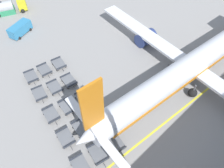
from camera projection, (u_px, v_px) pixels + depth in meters
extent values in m
plane|color=gray|center=(134.00, 29.00, 44.72)|extent=(500.00, 500.00, 0.00)
cylinder|color=silver|center=(201.00, 59.00, 34.28)|extent=(7.16, 42.10, 3.57)
cone|color=silver|center=(91.00, 134.00, 26.01)|extent=(3.74, 4.55, 3.39)
cube|color=orange|center=(92.00, 107.00, 22.16)|extent=(0.51, 2.69, 7.12)
cube|color=silver|center=(94.00, 130.00, 25.81)|extent=(12.02, 2.08, 0.24)
cube|color=silver|center=(192.00, 67.00, 34.24)|extent=(42.83, 6.30, 0.44)
cylinder|color=navy|center=(146.00, 38.00, 40.71)|extent=(2.88, 3.69, 2.59)
cube|color=orange|center=(199.00, 61.00, 34.76)|extent=(6.87, 37.93, 0.64)
cylinder|color=#56565B|center=(194.00, 89.00, 32.65)|extent=(0.24, 0.24, 1.77)
sphere|color=black|center=(193.00, 93.00, 33.33)|extent=(1.40, 1.40, 1.40)
cylinder|color=#56565B|center=(167.00, 69.00, 35.34)|extent=(0.24, 0.24, 1.77)
sphere|color=black|center=(166.00, 72.00, 36.02)|extent=(1.40, 1.40, 1.40)
cube|color=yellow|center=(22.00, 4.00, 47.98)|extent=(2.81, 2.50, 2.26)
cube|color=#2D8C5B|center=(4.00, 11.00, 47.83)|extent=(3.83, 5.03, 1.06)
cylinder|color=#ADB2B7|center=(3.00, 7.00, 47.01)|extent=(3.61, 4.76, 2.17)
sphere|color=#333338|center=(1.00, 2.00, 46.18)|extent=(0.44, 0.44, 0.44)
sphere|color=black|center=(23.00, 11.00, 48.10)|extent=(0.90, 0.90, 0.90)
sphere|color=black|center=(22.00, 6.00, 49.41)|extent=(0.90, 0.90, 0.90)
cube|color=teal|center=(20.00, 29.00, 42.79)|extent=(3.40, 5.12, 1.81)
cube|color=#1E232D|center=(11.00, 34.00, 41.23)|extent=(1.57, 0.62, 0.63)
sphere|color=black|center=(12.00, 35.00, 42.86)|extent=(0.60, 0.60, 0.60)
sphere|color=black|center=(19.00, 38.00, 42.32)|extent=(0.60, 0.60, 0.60)
sphere|color=black|center=(23.00, 27.00, 44.60)|extent=(0.60, 0.60, 0.60)
sphere|color=black|center=(30.00, 29.00, 44.06)|extent=(0.60, 0.60, 0.60)
cube|color=slate|center=(31.00, 76.00, 35.64)|extent=(2.90, 2.27, 0.10)
cube|color=#2D333D|center=(33.00, 81.00, 34.79)|extent=(0.43, 1.77, 0.32)
cube|color=#2D333D|center=(28.00, 71.00, 36.16)|extent=(0.43, 1.77, 0.32)
cube|color=#333338|center=(35.00, 84.00, 34.84)|extent=(0.70, 0.20, 0.06)
sphere|color=black|center=(29.00, 83.00, 35.18)|extent=(0.36, 0.36, 0.36)
sphere|color=black|center=(38.00, 80.00, 35.69)|extent=(0.36, 0.36, 0.36)
sphere|color=black|center=(25.00, 76.00, 36.16)|extent=(0.36, 0.36, 0.36)
sphere|color=black|center=(34.00, 73.00, 36.67)|extent=(0.36, 0.36, 0.36)
cube|color=slate|center=(39.00, 94.00, 33.40)|extent=(2.92, 2.30, 0.10)
cube|color=#2D333D|center=(42.00, 99.00, 32.55)|extent=(0.46, 1.76, 0.32)
cube|color=#2D333D|center=(36.00, 87.00, 33.92)|extent=(0.46, 1.76, 0.32)
cube|color=#333338|center=(43.00, 102.00, 32.59)|extent=(0.70, 0.21, 0.06)
sphere|color=black|center=(37.00, 101.00, 32.94)|extent=(0.36, 0.36, 0.36)
sphere|color=black|center=(47.00, 97.00, 33.43)|extent=(0.36, 0.36, 0.36)
sphere|color=black|center=(33.00, 93.00, 33.93)|extent=(0.36, 0.36, 0.36)
sphere|color=black|center=(43.00, 89.00, 34.43)|extent=(0.36, 0.36, 0.36)
cube|color=slate|center=(51.00, 114.00, 31.03)|extent=(2.84, 2.16, 0.10)
cube|color=#2D333D|center=(55.00, 120.00, 30.21)|extent=(0.35, 1.78, 0.32)
cube|color=#2D333D|center=(47.00, 108.00, 31.53)|extent=(0.35, 1.78, 0.32)
cube|color=#333338|center=(56.00, 123.00, 30.26)|extent=(0.70, 0.17, 0.06)
sphere|color=black|center=(49.00, 123.00, 30.57)|extent=(0.36, 0.36, 0.36)
sphere|color=black|center=(59.00, 118.00, 31.11)|extent=(0.36, 0.36, 0.36)
sphere|color=black|center=(44.00, 114.00, 31.52)|extent=(0.36, 0.36, 0.36)
sphere|color=black|center=(54.00, 109.00, 32.07)|extent=(0.36, 0.36, 0.36)
cube|color=slate|center=(66.00, 138.00, 28.76)|extent=(2.86, 2.19, 0.10)
cube|color=#2D333D|center=(70.00, 145.00, 27.93)|extent=(0.37, 1.78, 0.32)
cube|color=#2D333D|center=(61.00, 130.00, 29.26)|extent=(0.37, 1.78, 0.32)
cube|color=#333338|center=(72.00, 148.00, 27.97)|extent=(0.70, 0.17, 0.06)
sphere|color=black|center=(64.00, 147.00, 28.29)|extent=(0.36, 0.36, 0.36)
sphere|color=black|center=(74.00, 141.00, 28.83)|extent=(0.36, 0.36, 0.36)
sphere|color=black|center=(58.00, 137.00, 29.25)|extent=(0.36, 0.36, 0.36)
sphere|color=black|center=(68.00, 131.00, 29.79)|extent=(0.36, 0.36, 0.36)
cube|color=slate|center=(81.00, 166.00, 26.39)|extent=(2.88, 2.23, 0.10)
cube|color=#2D333D|center=(76.00, 157.00, 26.90)|extent=(0.40, 1.77, 0.32)
sphere|color=black|center=(72.00, 164.00, 26.90)|extent=(0.36, 0.36, 0.36)
sphere|color=black|center=(83.00, 158.00, 27.42)|extent=(0.36, 0.36, 0.36)
cube|color=slate|center=(44.00, 70.00, 36.59)|extent=(2.82, 2.13, 0.10)
cube|color=#2D333D|center=(47.00, 74.00, 35.77)|extent=(0.32, 1.78, 0.32)
cube|color=#2D333D|center=(41.00, 65.00, 37.08)|extent=(0.32, 1.78, 0.32)
cube|color=#333338|center=(49.00, 76.00, 35.83)|extent=(0.70, 0.16, 0.06)
sphere|color=black|center=(43.00, 77.00, 36.12)|extent=(0.36, 0.36, 0.36)
sphere|color=black|center=(51.00, 73.00, 36.68)|extent=(0.36, 0.36, 0.36)
sphere|color=black|center=(39.00, 70.00, 37.07)|extent=(0.36, 0.36, 0.36)
sphere|color=black|center=(47.00, 66.00, 37.63)|extent=(0.36, 0.36, 0.36)
cube|color=slate|center=(55.00, 87.00, 34.21)|extent=(2.84, 2.17, 0.10)
cube|color=#2D333D|center=(58.00, 92.00, 33.39)|extent=(0.35, 1.78, 0.32)
cube|color=#2D333D|center=(51.00, 81.00, 34.71)|extent=(0.35, 1.78, 0.32)
cube|color=#333338|center=(59.00, 95.00, 33.43)|extent=(0.70, 0.17, 0.06)
sphere|color=black|center=(53.00, 95.00, 33.74)|extent=(0.36, 0.36, 0.36)
sphere|color=black|center=(62.00, 90.00, 34.29)|extent=(0.36, 0.36, 0.36)
sphere|color=black|center=(48.00, 87.00, 34.70)|extent=(0.36, 0.36, 0.36)
sphere|color=black|center=(57.00, 83.00, 35.25)|extent=(0.36, 0.36, 0.36)
cube|color=slate|center=(67.00, 106.00, 31.91)|extent=(2.78, 2.06, 0.10)
cube|color=#2D333D|center=(72.00, 111.00, 31.11)|extent=(0.27, 1.79, 0.32)
cube|color=#2D333D|center=(63.00, 100.00, 32.39)|extent=(0.27, 1.79, 0.32)
cube|color=#333338|center=(73.00, 115.00, 31.16)|extent=(0.70, 0.14, 0.06)
sphere|color=black|center=(66.00, 115.00, 31.44)|extent=(0.36, 0.36, 0.36)
sphere|color=black|center=(75.00, 109.00, 32.02)|extent=(0.36, 0.36, 0.36)
sphere|color=black|center=(60.00, 106.00, 32.37)|extent=(0.36, 0.36, 0.36)
sphere|color=black|center=(69.00, 101.00, 32.95)|extent=(0.36, 0.36, 0.36)
cube|color=slate|center=(81.00, 128.00, 29.67)|extent=(2.81, 2.11, 0.10)
cube|color=#2D333D|center=(86.00, 134.00, 28.86)|extent=(0.31, 1.78, 0.32)
cube|color=#2D333D|center=(77.00, 121.00, 30.16)|extent=(0.31, 1.78, 0.32)
cube|color=#333338|center=(88.00, 137.00, 28.91)|extent=(0.70, 0.15, 0.06)
sphere|color=black|center=(80.00, 137.00, 29.20)|extent=(0.36, 0.36, 0.36)
sphere|color=black|center=(90.00, 131.00, 29.77)|extent=(0.36, 0.36, 0.36)
sphere|color=black|center=(74.00, 127.00, 30.14)|extent=(0.36, 0.36, 0.36)
sphere|color=black|center=(83.00, 122.00, 30.71)|extent=(0.36, 0.36, 0.36)
cube|color=slate|center=(98.00, 153.00, 27.40)|extent=(2.91, 2.28, 0.10)
cube|color=#2D333D|center=(103.00, 161.00, 26.56)|extent=(0.44, 1.77, 0.32)
cube|color=#2D333D|center=(93.00, 145.00, 27.93)|extent=(0.44, 1.77, 0.32)
cube|color=#333338|center=(105.00, 165.00, 26.60)|extent=(0.70, 0.20, 0.06)
sphere|color=black|center=(96.00, 164.00, 26.94)|extent=(0.36, 0.36, 0.36)
sphere|color=black|center=(107.00, 158.00, 27.45)|extent=(0.36, 0.36, 0.36)
sphere|color=black|center=(90.00, 152.00, 27.93)|extent=(0.36, 0.36, 0.36)
sphere|color=black|center=(100.00, 146.00, 28.44)|extent=(0.36, 0.36, 0.36)
cube|color=slate|center=(59.00, 64.00, 37.52)|extent=(2.87, 2.21, 0.10)
cube|color=#2D333D|center=(62.00, 67.00, 36.69)|extent=(0.38, 1.78, 0.32)
cube|color=#2D333D|center=(56.00, 58.00, 38.03)|extent=(0.38, 1.78, 0.32)
cube|color=#333338|center=(63.00, 70.00, 36.74)|extent=(0.70, 0.18, 0.06)
sphere|color=black|center=(57.00, 70.00, 37.06)|extent=(0.36, 0.36, 0.36)
sphere|color=black|center=(66.00, 67.00, 37.59)|extent=(0.36, 0.36, 0.36)
sphere|color=black|center=(53.00, 64.00, 38.03)|extent=(0.36, 0.36, 0.36)
sphere|color=black|center=(61.00, 60.00, 38.56)|extent=(0.36, 0.36, 0.36)
cube|color=slate|center=(69.00, 81.00, 35.08)|extent=(2.82, 2.12, 0.10)
cube|color=#2D333D|center=(73.00, 85.00, 34.27)|extent=(0.32, 1.78, 0.32)
cube|color=#2D333D|center=(65.00, 75.00, 35.58)|extent=(0.32, 1.78, 0.32)
cube|color=#333338|center=(74.00, 88.00, 34.32)|extent=(0.70, 0.15, 0.06)
sphere|color=black|center=(68.00, 88.00, 34.62)|extent=(0.36, 0.36, 0.36)
sphere|color=black|center=(76.00, 83.00, 35.18)|extent=(0.36, 0.36, 0.36)
sphere|color=black|center=(63.00, 81.00, 35.56)|extent=(0.36, 0.36, 0.36)
sphere|color=black|center=(71.00, 77.00, 36.12)|extent=(0.36, 0.36, 0.36)
cube|color=slate|center=(83.00, 98.00, 32.85)|extent=(2.91, 2.29, 0.10)
cube|color=#2D333D|center=(87.00, 103.00, 32.00)|extent=(0.45, 1.77, 0.32)
cube|color=#2D333D|center=(79.00, 92.00, 33.38)|extent=(0.45, 1.77, 0.32)
cube|color=#333338|center=(88.00, 106.00, 32.05)|extent=(0.70, 0.20, 0.06)
sphere|color=black|center=(82.00, 106.00, 32.39)|extent=(0.36, 0.36, 0.36)
sphere|color=black|center=(91.00, 102.00, 32.89)|extent=(0.36, 0.36, 0.36)
sphere|color=black|center=(76.00, 98.00, 33.38)|extent=(0.36, 0.36, 0.36)
sphere|color=black|center=(85.00, 93.00, 33.88)|extent=(0.36, 0.36, 0.36)
cube|color=slate|center=(98.00, 118.00, 30.67)|extent=(2.84, 2.16, 0.10)
cube|color=#2D333D|center=(103.00, 124.00, 29.85)|extent=(0.35, 1.78, 0.32)
cube|color=#2D333D|center=(93.00, 111.00, 31.17)|extent=(0.35, 1.78, 0.32)
cube|color=#333338|center=(104.00, 127.00, 29.90)|extent=(0.70, 0.17, 0.06)
sphere|color=black|center=(97.00, 127.00, 30.21)|extent=(0.36, 0.36, 0.36)
sphere|color=black|center=(106.00, 121.00, 30.76)|extent=(0.36, 0.36, 0.36)
sphere|color=black|center=(90.00, 117.00, 31.16)|extent=(0.36, 0.36, 0.36)
sphere|color=black|center=(99.00, 112.00, 31.71)|extent=(0.36, 0.36, 0.36)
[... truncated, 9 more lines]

